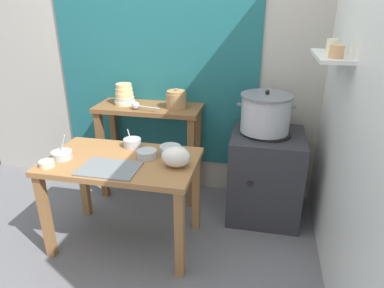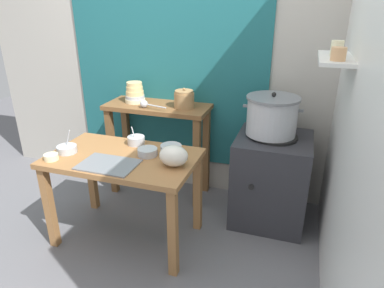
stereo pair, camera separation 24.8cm
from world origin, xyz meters
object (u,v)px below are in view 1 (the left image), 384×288
Objects in this scene: stove_block at (265,175)px; clay_pot at (176,100)px; plastic_bag at (176,157)px; prep_bowl_0 at (62,154)px; prep_bowl_3 at (47,163)px; prep_table at (123,173)px; steamer_pot at (266,113)px; prep_bowl_1 at (147,154)px; back_shelf_table at (149,129)px; bowl_stack_enamel at (124,95)px; prep_bowl_2 at (170,150)px; serving_tray at (109,169)px; ladle at (137,106)px; prep_bowl_4 at (132,142)px.

clay_pot is at bearing 170.98° from stove_block.
stove_block is 0.99m from plastic_bag.
prep_bowl_3 is at bearing -101.41° from prep_bowl_0.
prep_table is 2.35× the size of steamer_pot.
prep_bowl_1 is at bearing -94.17° from clay_pot.
back_shelf_table is 1.08m from steamer_pot.
bowl_stack_enamel reaches higher than prep_bowl_1.
bowl_stack_enamel is 1.20× the size of prep_bowl_2.
serving_tray is 0.44m from prep_bowl_3.
plastic_bag is 0.85m from prep_bowl_0.
prep_bowl_3 is at bearing -125.07° from clay_pot.
prep_bowl_0 is at bearing -163.35° from prep_bowl_2.
steamer_pot is 2.61× the size of prep_bowl_0.
steamer_pot reaches higher than stove_block.
prep_bowl_2 reaches higher than stove_block.
back_shelf_table is 3.56× the size of ladle.
serving_tray is 3.89× the size of prep_bowl_3.
prep_bowl_1 reaches higher than prep_table.
back_shelf_table is at bearing 92.99° from prep_table.
back_shelf_table is 2.40× the size of serving_tray.
prep_bowl_1 is (-0.83, -0.57, -0.19)m from steamer_pot.
prep_bowl_4 reaches higher than stove_block.
prep_bowl_2 is at bearing 16.65° from prep_bowl_0.
steamer_pot is 2.63× the size of clay_pot.
steamer_pot is at bearing 48.83° from plastic_bag.
prep_bowl_0 is 0.79m from prep_bowl_2.
prep_bowl_0 is at bearing -169.98° from prep_table.
prep_bowl_2 is (0.43, -0.48, -0.18)m from ladle.
stove_block reaches higher than prep_bowl_3.
steamer_pot is 1.02m from prep_bowl_1.
ladle is 0.94m from prep_bowl_3.
bowl_stack_enamel is at bearing 79.33° from prep_bowl_3.
bowl_stack_enamel is at bearing 134.12° from prep_bowl_2.
bowl_stack_enamel is 0.93× the size of plastic_bag.
bowl_stack_enamel is at bearing 105.10° from serving_tray.
prep_bowl_1 is (0.17, 0.07, 0.14)m from prep_table.
prep_bowl_1 is (0.21, -0.68, 0.07)m from back_shelf_table.
steamer_pot reaches higher than prep_bowl_2.
clay_pot is 0.99× the size of prep_bowl_0.
prep_bowl_4 is at bearing 91.02° from prep_table.
clay_pot is 0.65m from prep_bowl_2.
prep_bowl_0 is at bearing -114.66° from ladle.
prep_bowl_2 is at bearing 25.22° from prep_bowl_3.
prep_bowl_2 is at bearing 42.84° from serving_tray.
bowl_stack_enamel is 1.03m from prep_bowl_3.
plastic_bag is at bearing -51.49° from ladle.
clay_pot is 1.12× the size of prep_bowl_2.
plastic_bag reaches higher than serving_tray.
prep_bowl_2 is (0.15, 0.08, 0.01)m from prep_bowl_1.
prep_bowl_2 is (0.35, 0.32, 0.03)m from serving_tray.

